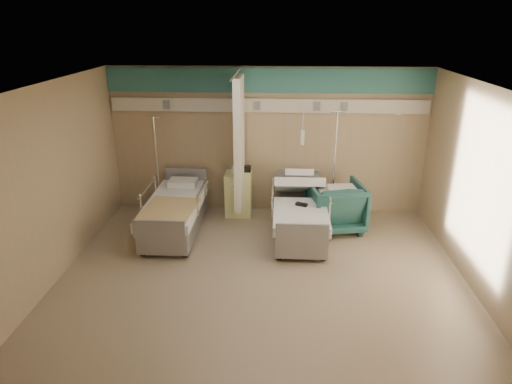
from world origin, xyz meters
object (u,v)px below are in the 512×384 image
Objects in this scene: visitor_armchair at (335,206)px; iv_stand_left at (159,194)px; bedside_cabinet at (239,194)px; bed_left at (175,217)px; iv_stand_right at (332,198)px; bed_right at (299,219)px.

visitor_armchair is 0.51× the size of iv_stand_left.
visitor_armchair is (1.80, -0.56, 0.02)m from bedside_cabinet.
visitor_armchair reaches higher than bedside_cabinet.
bed_left is 2.22× the size of visitor_armchair.
visitor_armchair is (2.85, 0.34, 0.13)m from bed_left.
iv_stand_right is at bearing -99.70° from visitor_armchair.
bedside_cabinet is at bearing -0.17° from iv_stand_left.
iv_stand_left is (-3.35, 0.15, -0.03)m from iv_stand_right.
bedside_cabinet is 0.87× the size of visitor_armchair.
iv_stand_left is at bearing 177.36° from iv_stand_right.
iv_stand_right is at bearing 14.80° from bed_left.
visitor_armchair is at bearing -88.33° from iv_stand_right.
bed_left is 2.94m from iv_stand_right.
iv_stand_left is at bearing -20.96° from visitor_armchair.
bed_right is at bearing 16.01° from visitor_armchair.
bedside_cabinet is 1.56m from iv_stand_left.
bed_left is 1.39m from bedside_cabinet.
iv_stand_right is (0.64, 0.75, 0.11)m from bed_right.
bedside_cabinet is (-1.15, 0.90, 0.11)m from bed_right.
iv_stand_left is (-0.51, 0.90, 0.08)m from bed_left.
bed_left is at bearing -165.20° from iv_stand_right.
visitor_armchair reaches higher than bed_right.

